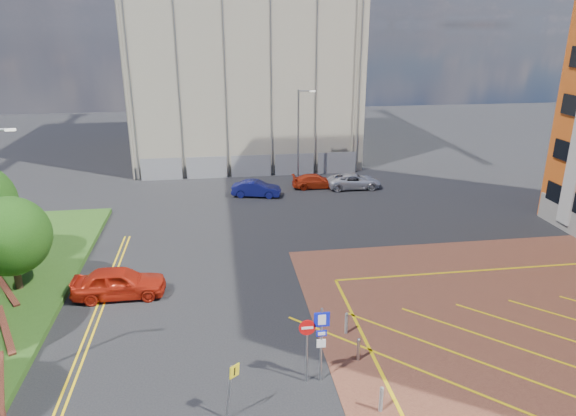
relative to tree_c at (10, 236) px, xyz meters
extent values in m
plane|color=black|center=(13.50, -10.00, -3.19)|extent=(140.00, 140.00, 0.00)
cube|color=brown|center=(1.90, -8.00, -2.99)|extent=(1.86, 4.43, 0.40)
cube|color=brown|center=(0.70, -4.00, -2.99)|extent=(2.29, 4.27, 0.40)
cube|color=brown|center=(-0.70, 0.00, -2.99)|extent=(2.69, 4.06, 0.40)
cylinder|color=#3D2B1C|center=(0.00, 0.00, -1.99)|extent=(0.36, 0.36, 1.80)
sphere|color=#15390D|center=(0.00, 0.00, 0.01)|extent=(4.00, 4.00, 4.00)
cube|color=silver|center=(0.20, 2.00, 4.96)|extent=(0.50, 0.15, 0.12)
cylinder|color=#9EA0A8|center=(17.50, 18.00, 0.81)|extent=(0.16, 0.16, 8.00)
cylinder|color=#9EA0A8|center=(18.10, 18.00, 4.69)|extent=(1.20, 0.10, 0.10)
cube|color=silver|center=(18.70, 18.00, 4.66)|extent=(0.50, 0.15, 0.12)
cylinder|color=#9EA0A8|center=(14.00, -9.00, -1.59)|extent=(0.10, 0.10, 3.20)
cube|color=#0B17C5|center=(14.00, -9.03, -0.44)|extent=(0.60, 0.04, 0.60)
cube|color=white|center=(14.00, -9.06, -0.44)|extent=(0.30, 0.02, 0.42)
cube|color=#0B17C5|center=(14.00, -9.03, -1.04)|extent=(0.40, 0.04, 0.25)
cube|color=white|center=(14.00, -9.06, -1.04)|extent=(0.28, 0.02, 0.14)
cube|color=white|center=(14.00, -9.03, -1.49)|extent=(0.35, 0.04, 0.35)
cylinder|color=#9EA0A8|center=(13.45, -9.00, -1.84)|extent=(0.08, 0.08, 2.70)
cylinder|color=red|center=(13.45, -9.03, -0.74)|extent=(0.64, 0.04, 0.64)
cube|color=white|center=(13.45, -9.06, -0.74)|extent=(0.44, 0.02, 0.10)
cylinder|color=#9EA0A8|center=(10.43, -10.59, -2.09)|extent=(0.33, 0.08, 2.19)
cube|color=yellow|center=(10.65, -10.62, -1.19)|extent=(0.38, 0.38, 0.50)
cylinder|color=black|center=(15.80, -11.00, -2.72)|extent=(0.14, 0.14, 0.90)
cylinder|color=#9EA0A8|center=(15.80, -8.00, -2.72)|extent=(0.14, 0.14, 0.90)
cylinder|color=black|center=(15.80, -6.00, -2.72)|extent=(0.14, 0.14, 0.90)
cube|color=#A09583|center=(13.50, 30.00, 7.81)|extent=(21.20, 19.20, 22.00)
cube|color=gray|center=(14.50, 20.00, -2.19)|extent=(21.60, 0.06, 2.00)
imported|color=red|center=(5.19, -1.08, -2.40)|extent=(4.63, 1.87, 1.58)
imported|color=navy|center=(13.47, 14.20, -2.55)|extent=(4.11, 2.22, 1.29)
imported|color=red|center=(18.67, 15.81, -2.61)|extent=(4.01, 1.67, 1.16)
imported|color=silver|center=(21.85, 15.20, -2.56)|extent=(4.60, 2.20, 1.27)
camera|label=1|loc=(10.38, -25.29, 9.92)|focal=32.00mm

